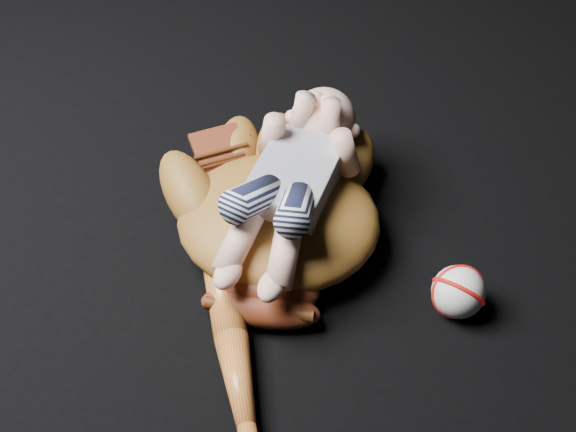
{
  "coord_description": "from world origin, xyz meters",
  "views": [
    {
      "loc": [
        0.46,
        -0.7,
        0.92
      ],
      "look_at": [
        0.1,
        0.05,
        0.07
      ],
      "focal_mm": 50.0,
      "sensor_mm": 36.0,
      "label": 1
    }
  ],
  "objects": [
    {
      "name": "newborn_baby",
      "position": [
        0.09,
        0.06,
        0.13
      ],
      "size": [
        0.22,
        0.41,
        0.16
      ],
      "primitive_type": null,
      "rotation": [
        0.0,
        0.0,
        0.11
      ],
      "color": "#DFA78F",
      "rests_on": "baseball_glove"
    },
    {
      "name": "baseball_bat",
      "position": [
        0.13,
        -0.18,
        0.02
      ],
      "size": [
        0.34,
        0.44,
        0.05
      ],
      "primitive_type": null,
      "rotation": [
        0.0,
        0.0,
        0.64
      ],
      "color": "#A95A20",
      "rests_on": "ground"
    },
    {
      "name": "baseball_glove",
      "position": [
        0.08,
        0.05,
        0.07
      ],
      "size": [
        0.49,
        0.52,
        0.14
      ],
      "primitive_type": null,
      "rotation": [
        0.0,
        0.0,
        0.28
      ],
      "color": "brown",
      "rests_on": "ground"
    },
    {
      "name": "baseball",
      "position": [
        0.37,
        0.05,
        0.04
      ],
      "size": [
        0.09,
        0.09,
        0.08
      ],
      "primitive_type": "sphere",
      "rotation": [
        0.0,
        0.0,
        0.23
      ],
      "color": "silver",
      "rests_on": "ground"
    }
  ]
}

